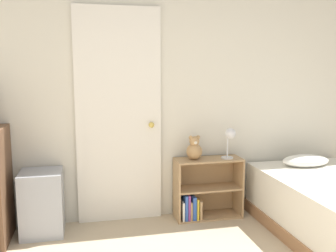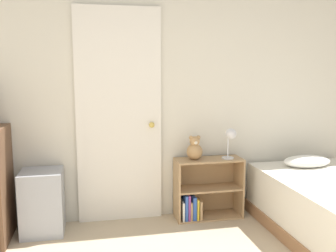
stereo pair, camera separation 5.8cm
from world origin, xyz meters
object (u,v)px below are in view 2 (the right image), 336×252
Objects in this scene: storage_bin at (42,202)px; bookshelf at (203,193)px; desk_lamp at (230,137)px; teddy_bear at (195,149)px.

storage_bin is 1.54m from bookshelf.
storage_bin is at bearing -179.75° from desk_lamp.
teddy_bear reaches higher than bookshelf.
bookshelf is 0.63m from desk_lamp.
teddy_bear is 0.38m from desk_lamp.
desk_lamp reaches higher than bookshelf.
bookshelf is 2.19× the size of desk_lamp.
desk_lamp reaches higher than teddy_bear.
bookshelf is 2.79× the size of teddy_bear.
storage_bin is 1.87m from desk_lamp.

